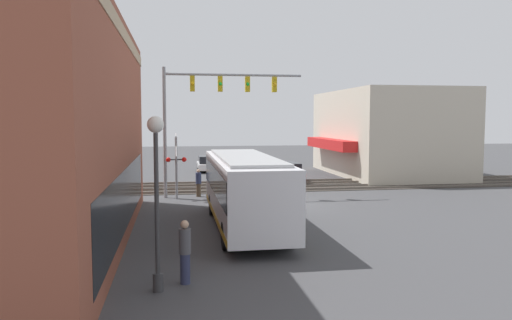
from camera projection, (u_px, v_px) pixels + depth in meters
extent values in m
plane|color=#424244|center=(283.00, 205.00, 26.79)|extent=(120.00, 120.00, 0.00)
cube|color=brown|center=(4.00, 132.00, 17.77)|extent=(18.97, 8.37, 8.32)
cube|color=tan|center=(119.00, 32.00, 18.12)|extent=(19.17, 0.36, 0.50)
cube|color=black|center=(125.00, 197.00, 18.64)|extent=(15.93, 0.12, 2.20)
cube|color=beige|center=(386.00, 133.00, 41.75)|extent=(13.98, 8.67, 6.96)
cube|color=red|center=(330.00, 144.00, 41.03)|extent=(9.79, 1.20, 0.80)
cube|color=silver|center=(244.00, 188.00, 21.12)|extent=(10.50, 2.55, 2.55)
cube|color=black|center=(244.00, 179.00, 21.09)|extent=(10.29, 2.59, 1.07)
cube|color=gold|center=(244.00, 214.00, 21.21)|extent=(10.29, 2.58, 0.24)
cube|color=#A5A8AA|center=(244.00, 157.00, 21.01)|extent=(8.93, 2.17, 0.12)
cylinder|color=black|center=(236.00, 204.00, 24.22)|extent=(1.00, 2.57, 1.00)
cylinder|color=black|center=(258.00, 235.00, 17.82)|extent=(1.00, 2.57, 1.00)
cylinder|color=gray|center=(165.00, 133.00, 29.12)|extent=(0.20, 0.20, 7.65)
cylinder|color=gray|center=(234.00, 75.00, 29.49)|extent=(0.16, 8.15, 0.16)
cube|color=gold|center=(192.00, 84.00, 29.15)|extent=(0.30, 0.27, 0.90)
sphere|color=yellow|center=(192.00, 83.00, 28.98)|extent=(0.20, 0.20, 0.20)
cube|color=gold|center=(220.00, 84.00, 29.41)|extent=(0.30, 0.27, 0.90)
sphere|color=green|center=(220.00, 84.00, 29.25)|extent=(0.20, 0.20, 0.20)
cube|color=gold|center=(247.00, 84.00, 29.67)|extent=(0.30, 0.27, 0.90)
sphere|color=green|center=(248.00, 84.00, 29.51)|extent=(0.20, 0.20, 0.20)
cube|color=gold|center=(274.00, 85.00, 29.93)|extent=(0.30, 0.27, 0.90)
sphere|color=yellow|center=(275.00, 84.00, 29.77)|extent=(0.20, 0.20, 0.20)
cylinder|color=gray|center=(176.00, 168.00, 28.78)|extent=(0.14, 0.14, 3.60)
cube|color=white|center=(176.00, 146.00, 28.67)|extent=(1.41, 0.06, 1.41)
cube|color=white|center=(176.00, 146.00, 28.67)|extent=(1.41, 0.06, 1.41)
cylinder|color=#38383A|center=(176.00, 160.00, 28.74)|extent=(0.08, 0.90, 0.08)
sphere|color=red|center=(184.00, 160.00, 28.76)|extent=(0.28, 0.28, 0.28)
sphere|color=red|center=(168.00, 160.00, 28.62)|extent=(0.28, 0.28, 0.28)
cylinder|color=#38383A|center=(158.00, 282.00, 13.38)|extent=(0.28, 0.28, 0.50)
cylinder|color=#38383A|center=(157.00, 213.00, 13.23)|extent=(0.12, 0.12, 4.26)
sphere|color=white|center=(155.00, 125.00, 13.03)|extent=(0.44, 0.44, 0.44)
cube|color=#332D28|center=(263.00, 190.00, 32.69)|extent=(2.60, 60.00, 0.03)
cube|color=#6B6056|center=(265.00, 190.00, 31.98)|extent=(0.07, 60.00, 0.15)
cube|color=#6B6056|center=(261.00, 187.00, 33.39)|extent=(0.07, 60.00, 0.15)
cube|color=#332D28|center=(255.00, 183.00, 35.84)|extent=(2.60, 60.00, 0.03)
cube|color=#6B6056|center=(257.00, 184.00, 35.13)|extent=(0.07, 60.00, 0.15)
cube|color=#6B6056|center=(254.00, 181.00, 36.54)|extent=(0.07, 60.00, 0.15)
cube|color=#B21E19|center=(286.00, 174.00, 37.61)|extent=(4.77, 1.80, 0.51)
cube|color=black|center=(287.00, 167.00, 37.33)|extent=(2.62, 1.62, 0.63)
cylinder|color=black|center=(282.00, 174.00, 39.08)|extent=(0.64, 1.82, 0.64)
cylinder|color=black|center=(291.00, 179.00, 36.17)|extent=(0.64, 1.82, 0.64)
cube|color=silver|center=(208.00, 166.00, 44.26)|extent=(4.24, 1.80, 0.51)
cube|color=black|center=(208.00, 159.00, 44.01)|extent=(2.33, 1.62, 0.63)
cylinder|color=black|center=(207.00, 166.00, 45.57)|extent=(0.64, 1.82, 0.64)
cylinder|color=black|center=(209.00, 169.00, 42.99)|extent=(0.64, 1.82, 0.64)
cylinder|color=#2D3351|center=(185.00, 269.00, 13.99)|extent=(0.28, 0.28, 0.86)
cylinder|color=#4C4C51|center=(185.00, 241.00, 13.93)|extent=(0.34, 0.34, 0.72)
sphere|color=tan|center=(185.00, 224.00, 13.89)|extent=(0.23, 0.23, 0.23)
cylinder|color=#473828|center=(199.00, 190.00, 29.83)|extent=(0.28, 0.28, 0.78)
cylinder|color=#262D4C|center=(198.00, 178.00, 29.77)|extent=(0.34, 0.34, 0.65)
sphere|color=tan|center=(198.00, 171.00, 29.74)|extent=(0.21, 0.21, 0.21)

